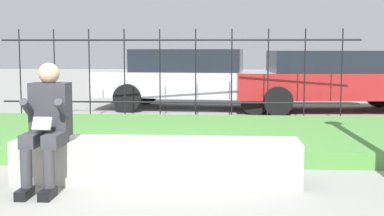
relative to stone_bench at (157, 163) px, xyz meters
The scene contains 7 objects.
ground_plane 0.30m from the stone_bench, behind, with size 60.00×60.00×0.00m, color gray.
stone_bench is the anchor object (origin of this frame).
person_seated_reader 1.20m from the stone_bench, 163.47° to the right, with size 0.42×0.73×1.26m.
grass_berm 2.40m from the stone_bench, 95.43° to the left, with size 8.93×3.37×0.21m.
iron_fence 4.89m from the stone_bench, 92.68° to the left, with size 6.93×0.03×1.77m.
car_parked_center 6.88m from the stone_bench, 90.42° to the left, with size 4.60×2.22×1.38m.
car_parked_right 7.27m from the stone_bench, 65.41° to the left, with size 4.47×2.13×1.35m.
Camera 1 is at (0.95, -5.45, 1.40)m, focal length 50.00 mm.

